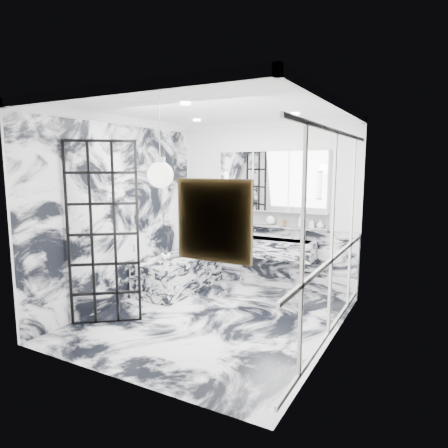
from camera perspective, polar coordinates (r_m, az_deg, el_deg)
The scene contains 25 objects.
floor at distance 5.64m, azimuth -1.61°, elevation -13.33°, with size 3.60×3.60×0.00m, color white.
ceiling at distance 5.29m, azimuth -1.74°, elevation 16.16°, with size 3.60×3.60×0.00m, color white.
wall_back at distance 6.89m, azimuth 5.91°, elevation 2.64°, with size 3.60×3.60×0.00m, color white.
wall_front at distance 3.85m, azimuth -15.28°, elevation -2.16°, with size 3.60×3.60×0.00m, color white.
wall_left at distance 6.24m, azimuth -14.48°, elevation 1.82°, with size 3.60×3.60×0.00m, color white.
wall_right at distance 4.69m, azimuth 15.47°, elevation -0.32°, with size 3.60×3.60×0.00m, color white.
marble_clad_back at distance 7.00m, azimuth 5.72°, elevation -4.52°, with size 3.18×0.05×1.05m, color white.
marble_clad_left at distance 6.23m, azimuth -14.36°, elevation 1.26°, with size 0.02×3.56×2.68m, color white.
panel_molding at distance 4.71m, azimuth 15.18°, elevation -1.51°, with size 0.03×3.40×2.30m, color white.
soap_bottle_a at distance 6.60m, azimuth 10.89°, elevation 0.49°, with size 0.08×0.08×0.21m, color #8C5919.
soap_bottle_b at distance 6.55m, azimuth 12.46°, elevation 0.15°, with size 0.07×0.07×0.16m, color #4C4C51.
soap_bottle_c at distance 6.51m, azimuth 13.60°, elevation -0.02°, with size 0.11×0.11×0.14m, color silver.
face_pot at distance 6.78m, azimuth 6.72°, elevation 0.53°, with size 0.16×0.16×0.16m, color white.
amber_bottle at distance 6.70m, azimuth 8.48°, elevation 0.19°, with size 0.04×0.04×0.10m, color #8C5919.
flower_vase at distance 6.04m, azimuth -8.27°, elevation -5.84°, with size 0.09×0.09×0.12m, color silver.
crittall_door at distance 5.43m, azimuth -16.86°, elevation -1.41°, with size 0.88×0.04×2.39m, color black, non-canonical shape.
artwork at distance 3.22m, azimuth -1.44°, elevation 0.51°, with size 0.57×0.06×0.57m, color gold.
pendant_light at distance 3.96m, azimuth -9.09°, elevation 6.95°, with size 0.25×0.25×0.25m, color white.
trough_sink at distance 6.71m, azimuth 6.19°, elevation -3.32°, with size 1.60×0.45×0.30m, color silver.
ledge at distance 6.80m, azimuth 6.77°, elevation -0.26°, with size 1.90×0.14×0.04m, color silver.
subway_tile at distance 6.84m, azimuth 6.98°, elevation 0.93°, with size 1.90×0.03×0.23m, color white.
mirror_cabinet at distance 6.73m, azimuth 6.90°, elevation 6.07°, with size 1.90×0.16×1.00m, color white.
sconce_left at distance 6.99m, azimuth 0.31°, elevation 5.89°, with size 0.07×0.07×0.40m, color white.
sconce_right at distance 6.38m, azimuth 13.45°, elevation 5.42°, with size 0.07×0.07×0.40m, color white.
bathtub at distance 6.87m, azimuth -6.37°, elevation -6.94°, with size 0.75×1.65×0.55m, color silver.
Camera 1 is at (2.64, -4.52, 2.09)m, focal length 32.00 mm.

